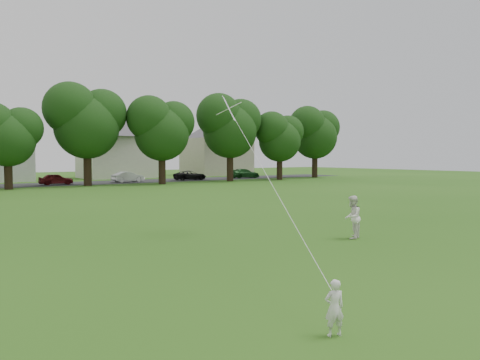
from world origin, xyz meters
TOP-DOWN VIEW (x-y plane):
  - ground at (0.00, 0.00)m, footprint 160.00×160.00m
  - street at (0.00, 42.00)m, footprint 90.00×7.00m
  - toddler at (-2.23, -3.42)m, footprint 0.41×0.33m
  - older_boy at (5.15, 2.44)m, footprint 0.94×0.86m
  - kite at (0.03, 1.33)m, footprint 2.78×5.30m
  - tree_row at (2.20, 36.41)m, footprint 79.76×8.83m
  - parked_cars at (0.72, 41.00)m, footprint 63.20×2.52m

SIDE VIEW (x-z plane):
  - ground at x=0.00m, z-range 0.00..0.00m
  - street at x=0.00m, z-range 0.00..0.01m
  - toddler at x=-2.23m, z-range 0.00..0.95m
  - parked_cars at x=0.72m, z-range -0.03..1.24m
  - older_boy at x=5.15m, z-range 0.00..1.55m
  - kite at x=0.03m, z-range -2.92..8.39m
  - tree_row at x=2.20m, z-range 0.81..12.24m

